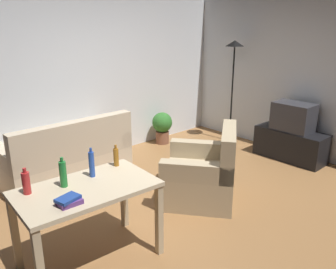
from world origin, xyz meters
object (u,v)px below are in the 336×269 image
Objects in this scene: torchiere_lamp at (234,64)px; book_stack at (69,201)px; tv at (294,117)px; armchair at (204,174)px; couch at (67,160)px; tv_stand at (290,145)px; desk at (87,198)px; bottle_green at (63,174)px; bottle_blue at (92,164)px; bottle_amber at (116,157)px; bottle_red at (26,183)px; potted_plant at (162,126)px.

torchiere_lamp is 4.25m from book_stack.
tv is 0.49× the size of armchair.
couch reaches higher than tv_stand.
desk is at bearing -33.19° from armchair.
bottle_blue is (0.29, 0.02, 0.00)m from bottle_green.
bottle_red is at bearing 179.29° from bottle_amber.
tv reaches higher than book_stack.
couch is at bearing 61.50° from tv_stand.
bottle_blue is at bearing -38.45° from armchair.
bottle_blue is at bearing 2.99° from bottle_green.
bottle_amber is at bearing 28.39° from book_stack.
potted_plant is 0.47× the size of armchair.
armchair is at bearing -117.65° from potted_plant.
book_stack is (-0.41, -0.33, -0.09)m from bottle_blue.
armchair is at bearing -149.96° from torchiere_lamp.
bottle_red reaches higher than desk.
tv is 3.23m from bottle_amber.
bottle_blue is at bearing 72.08° from couch.
couch is 2.04m from potted_plant.
bottle_red is (-4.12, 0.15, 0.16)m from tv.
potted_plant is at bearing -154.81° from armchair.
bottle_red is at bearing 87.85° from tv.
torchiere_lamp is 2.57m from armchair.
couch is 1.85m from bottle_green.
torchiere_lamp is 8.81× the size of book_stack.
torchiere_lamp reaches higher than bottle_amber.
couch is 1.92m from bottle_red.
bottle_red is at bearing -149.83° from potted_plant.
bottle_red is at bearing -40.00° from armchair.
couch is 1.89m from armchair.
armchair reaches higher than book_stack.
bottle_amber is at bearing 87.45° from tv_stand.
bottle_green reaches higher than desk.
tv_stand is 0.90× the size of armchair.
desk is 1.01× the size of armchair.
bottle_blue is (-3.53, -1.13, -0.53)m from torchiere_lamp.
desk is 0.32m from bottle_blue.
tv is 3.83m from bottle_green.
desk reaches higher than tv_stand.
couch is 2.15m from book_stack.
tv_stand is 2.01m from armchair.
bottle_red is 0.58m from bottle_blue.
bottle_red reaches higher than bottle_amber.
potted_plant is 2.77× the size of book_stack.
tv_stand is at bearing -1.37° from bottle_blue.
torchiere_lamp is 3.98m from desk.
armchair is 1.90m from bottle_green.
tv is 2.14× the size of bottle_blue.
bottle_blue is (-3.53, 0.08, 0.64)m from tv_stand.
potted_plant is at bearing -171.19° from couch.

